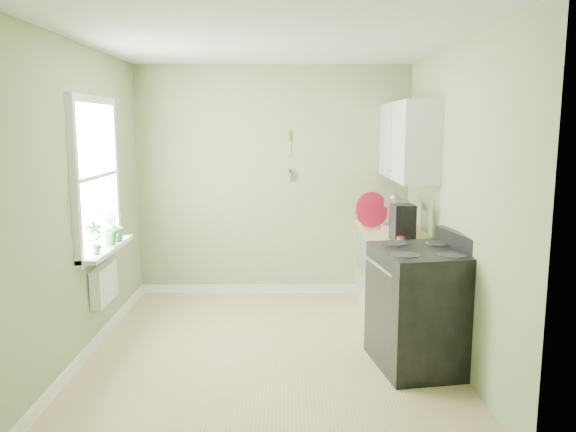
{
  "coord_description": "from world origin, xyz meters",
  "views": [
    {
      "loc": [
        0.15,
        -4.79,
        2.01
      ],
      "look_at": [
        0.17,
        0.55,
        1.14
      ],
      "focal_mm": 35.0,
      "sensor_mm": 36.0,
      "label": 1
    }
  ],
  "objects_px": {
    "stove": "(421,307)",
    "stand_mixer": "(396,217)",
    "coffee_maker": "(402,223)",
    "kettle": "(362,211)"
  },
  "relations": [
    {
      "from": "stove",
      "to": "kettle",
      "type": "xyz_separation_m",
      "value": [
        -0.23,
        2.02,
        0.5
      ]
    },
    {
      "from": "kettle",
      "to": "coffee_maker",
      "type": "distance_m",
      "value": 1.23
    },
    {
      "from": "stand_mixer",
      "to": "coffee_maker",
      "type": "height_order",
      "value": "stand_mixer"
    },
    {
      "from": "stove",
      "to": "coffee_maker",
      "type": "xyz_separation_m",
      "value": [
        -0.01,
        0.82,
        0.57
      ]
    },
    {
      "from": "stove",
      "to": "kettle",
      "type": "bearing_deg",
      "value": 96.45
    },
    {
      "from": "kettle",
      "to": "coffee_maker",
      "type": "xyz_separation_m",
      "value": [
        0.22,
        -1.2,
        0.06
      ]
    },
    {
      "from": "stove",
      "to": "kettle",
      "type": "height_order",
      "value": "stove"
    },
    {
      "from": "stand_mixer",
      "to": "coffee_maker",
      "type": "bearing_deg",
      "value": -92.16
    },
    {
      "from": "stove",
      "to": "stand_mixer",
      "type": "height_order",
      "value": "stand_mixer"
    },
    {
      "from": "stand_mixer",
      "to": "coffee_maker",
      "type": "relative_size",
      "value": 1.12
    }
  ]
}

